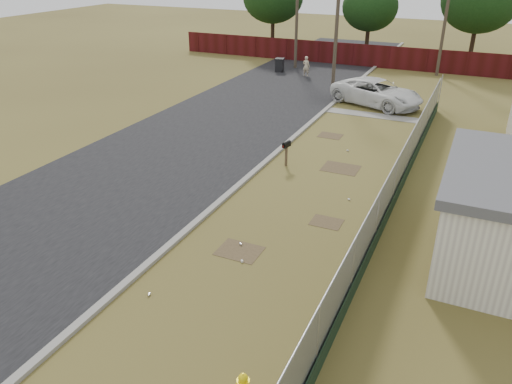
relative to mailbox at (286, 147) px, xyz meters
The scene contains 11 objects.
ground 3.19m from the mailbox, 47.96° to the right, with size 120.00×120.00×0.00m, color olive.
street 7.52m from the mailbox, 129.18° to the left, with size 15.10×60.00×0.12m.
chainlink_fence 5.31m from the mailbox, 13.51° to the right, with size 0.10×27.06×2.02m.
privacy_fence 23.08m from the mailbox, 99.87° to the left, with size 30.00×0.12×1.80m, color #440E10.
utility_poles 18.85m from the mailbox, 95.04° to the left, with size 12.60×8.24×9.00m.
horizon_trees 21.80m from the mailbox, 82.29° to the left, with size 33.32×31.94×7.78m.
mailbox is the anchor object (origin of this frame).
pickup_truck 11.59m from the mailbox, 82.32° to the left, with size 2.66×5.77×1.60m, color white.
pedestrian 18.04m from the mailbox, 106.61° to the left, with size 0.56×0.36×1.52m, color beige.
trash_bin 19.45m from the mailbox, 113.03° to the left, with size 0.79×0.78×1.05m.
scattered_litter 5.23m from the mailbox, 71.32° to the right, with size 3.67×13.42×0.07m.
Camera 1 is at (5.39, -17.22, 8.77)m, focal length 35.00 mm.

